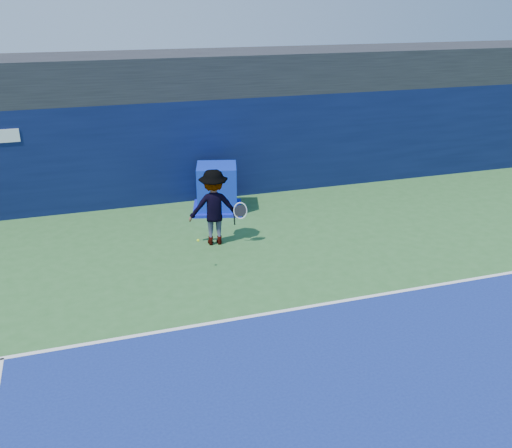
% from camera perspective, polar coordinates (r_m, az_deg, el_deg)
% --- Properties ---
extents(ground, '(80.00, 80.00, 0.00)m').
position_cam_1_polar(ground, '(9.05, 8.84, -17.96)').
color(ground, '#31662E').
rests_on(ground, ground).
extents(baseline, '(24.00, 0.10, 0.01)m').
position_cam_1_polar(baseline, '(11.29, 2.04, -8.80)').
color(baseline, white).
rests_on(baseline, ground).
extents(stadium_band, '(36.00, 3.00, 1.20)m').
position_cam_1_polar(stadium_band, '(18.08, -7.31, 14.73)').
color(stadium_band, black).
rests_on(stadium_band, back_wall_assembly).
extents(back_wall_assembly, '(36.00, 1.03, 3.00)m').
position_cam_1_polar(back_wall_assembly, '(17.49, -6.35, 7.54)').
color(back_wall_assembly, '#0A133A').
rests_on(back_wall_assembly, ground).
extents(equipment_cart, '(1.70, 1.70, 1.33)m').
position_cam_1_polar(equipment_cart, '(16.42, -3.92, 3.44)').
color(equipment_cart, '#0C25AE').
rests_on(equipment_cart, ground).
extents(tennis_player, '(1.43, 0.88, 1.91)m').
position_cam_1_polar(tennis_player, '(14.02, -4.23, 1.69)').
color(tennis_player, white).
rests_on(tennis_player, ground).
extents(tennis_ball, '(0.06, 0.06, 0.06)m').
position_cam_1_polar(tennis_ball, '(12.66, -5.80, -1.64)').
color(tennis_ball, '#BEE219').
rests_on(tennis_ball, ground).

